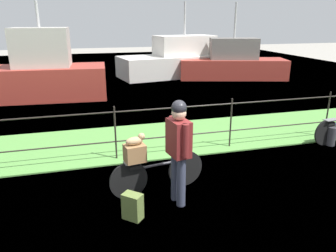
% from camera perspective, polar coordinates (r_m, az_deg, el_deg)
% --- Properties ---
extents(ground_plane, '(60.00, 60.00, 0.00)m').
position_cam_1_polar(ground_plane, '(5.41, 7.79, -13.06)').
color(ground_plane, gray).
extents(grass_strip, '(27.00, 2.40, 0.03)m').
position_cam_1_polar(grass_strip, '(7.97, -0.56, -2.16)').
color(grass_strip, '#569342').
rests_on(grass_strip, ground).
extents(harbor_water, '(30.00, 30.00, 0.00)m').
position_cam_1_polar(harbor_water, '(14.35, -7.48, 6.89)').
color(harbor_water, slate).
rests_on(harbor_water, ground).
extents(iron_fence, '(18.04, 0.04, 1.15)m').
position_cam_1_polar(iron_fence, '(6.92, 1.37, 0.38)').
color(iron_fence, '#28231E').
rests_on(iron_fence, ground).
extents(bicycle_main, '(1.66, 0.34, 0.64)m').
position_cam_1_polar(bicycle_main, '(5.50, -1.94, -8.32)').
color(bicycle_main, black).
rests_on(bicycle_main, ground).
extents(wooden_crate, '(0.36, 0.30, 0.28)m').
position_cam_1_polar(wooden_crate, '(5.19, -5.85, -4.75)').
color(wooden_crate, olive).
rests_on(wooden_crate, bicycle_main).
extents(terrier_dog, '(0.32, 0.19, 0.18)m').
position_cam_1_polar(terrier_dog, '(5.12, -5.67, -2.47)').
color(terrier_dog, tan).
rests_on(terrier_dog, wooden_crate).
extents(cyclist_person, '(0.32, 0.53, 1.68)m').
position_cam_1_polar(cyclist_person, '(4.92, 1.87, -3.15)').
color(cyclist_person, '#383D51').
rests_on(cyclist_person, ground).
extents(backpack_on_paving, '(0.33, 0.32, 0.40)m').
position_cam_1_polar(backpack_on_paving, '(4.91, -6.23, -13.85)').
color(backpack_on_paving, olive).
rests_on(backpack_on_paving, ground).
extents(mooring_bollard, '(0.20, 0.20, 0.44)m').
position_cam_1_polar(mooring_bollard, '(8.41, 26.74, -1.62)').
color(mooring_bollard, '#38383D').
rests_on(mooring_bollard, ground).
extents(moored_boat_near, '(4.47, 2.21, 4.11)m').
position_cam_1_polar(moored_boat_near, '(12.77, -20.88, 8.62)').
color(moored_boat_near, '#9E3328').
rests_on(moored_boat_near, ground).
extents(moored_boat_mid, '(6.98, 3.28, 3.60)m').
position_cam_1_polar(moored_boat_mid, '(17.11, 2.85, 11.37)').
color(moored_boat_mid, silver).
rests_on(moored_boat_mid, ground).
extents(moored_boat_far, '(5.33, 2.94, 3.53)m').
position_cam_1_polar(moored_boat_far, '(16.43, 11.28, 10.64)').
color(moored_boat_far, '#9E3328').
rests_on(moored_boat_far, ground).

